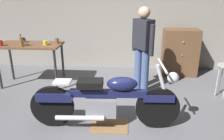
# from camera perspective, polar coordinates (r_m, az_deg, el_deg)

# --- Properties ---
(ground_plane) EXTENTS (12.00, 12.00, 0.00)m
(ground_plane) POSITION_cam_1_polar(r_m,az_deg,el_deg) (3.51, -0.38, -14.02)
(ground_plane) COLOR slate
(back_wall) EXTENTS (8.00, 0.12, 3.10)m
(back_wall) POSITION_cam_1_polar(r_m,az_deg,el_deg) (5.72, 1.75, 15.81)
(back_wall) COLOR gray
(back_wall) RESTS_ON ground_plane
(workbench) EXTENTS (1.30, 0.64, 0.90)m
(workbench) POSITION_cam_1_polar(r_m,az_deg,el_deg) (4.94, -20.19, 4.97)
(workbench) COLOR brown
(workbench) RESTS_ON ground_plane
(motorcycle) EXTENTS (2.19, 0.60, 1.00)m
(motorcycle) POSITION_cam_1_polar(r_m,az_deg,el_deg) (3.27, -1.60, -7.55)
(motorcycle) COLOR black
(motorcycle) RESTS_ON ground_plane
(person_standing) EXTENTS (0.41, 0.46, 1.67)m
(person_standing) POSITION_cam_1_polar(r_m,az_deg,el_deg) (4.36, 7.82, 6.03)
(person_standing) COLOR #465A89
(person_standing) RESTS_ON ground_plane
(wooden_dresser) EXTENTS (0.80, 0.47, 1.10)m
(wooden_dresser) POSITION_cam_1_polar(r_m,az_deg,el_deg) (5.53, 16.92, 4.29)
(wooden_dresser) COLOR brown
(wooden_dresser) RESTS_ON ground_plane
(drip_tray) EXTENTS (0.56, 0.40, 0.01)m
(drip_tray) POSITION_cam_1_polar(r_m,az_deg,el_deg) (3.49, -0.68, -14.02)
(drip_tray) COLOR olive
(drip_tray) RESTS_ON ground_plane
(mug_brown_stoneware) EXTENTS (0.11, 0.08, 0.11)m
(mug_brown_stoneware) POSITION_cam_1_polar(r_m,az_deg,el_deg) (4.78, -13.88, 7.26)
(mug_brown_stoneware) COLOR brown
(mug_brown_stoneware) RESTS_ON workbench
(mug_orange_travel) EXTENTS (0.11, 0.07, 0.11)m
(mug_orange_travel) POSITION_cam_1_polar(r_m,az_deg,el_deg) (4.85, -22.02, 6.55)
(mug_orange_travel) COLOR orange
(mug_orange_travel) RESTS_ON workbench
(mug_red_diner) EXTENTS (0.11, 0.08, 0.11)m
(mug_red_diner) POSITION_cam_1_polar(r_m,az_deg,el_deg) (4.95, -26.49, 6.16)
(mug_red_diner) COLOR red
(mug_red_diner) RESTS_ON workbench
(mug_yellow_tall) EXTENTS (0.12, 0.08, 0.09)m
(mug_yellow_tall) POSITION_cam_1_polar(r_m,az_deg,el_deg) (4.72, -16.64, 6.66)
(mug_yellow_tall) COLOR yellow
(mug_yellow_tall) RESTS_ON workbench
(mug_black_matte) EXTENTS (0.11, 0.08, 0.10)m
(mug_black_matte) POSITION_cam_1_polar(r_m,az_deg,el_deg) (5.09, -21.70, 7.10)
(mug_black_matte) COLOR black
(mug_black_matte) RESTS_ON workbench
(bottle) EXTENTS (0.06, 0.06, 0.24)m
(bottle) POSITION_cam_1_polar(r_m,az_deg,el_deg) (4.72, -22.17, 6.71)
(bottle) COLOR olive
(bottle) RESTS_ON workbench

